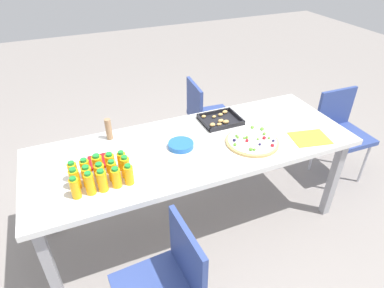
{
  "coord_description": "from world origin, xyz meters",
  "views": [
    {
      "loc": [
        -0.76,
        -1.76,
        2.05
      ],
      "look_at": [
        -0.02,
        -0.01,
        0.78
      ],
      "focal_mm": 30.91,
      "sensor_mm": 36.0,
      "label": 1
    }
  ],
  "objects": [
    {
      "name": "juice_bottle_12",
      "position": [
        -0.67,
        -0.07,
        0.83
      ],
      "size": [
        0.06,
        0.06,
        0.15
      ],
      "color": "#F9AB14",
      "rests_on": "party_table"
    },
    {
      "name": "ground_plane",
      "position": [
        0.0,
        0.0,
        0.0
      ],
      "size": [
        12.0,
        12.0,
        0.0
      ],
      "primitive_type": "plane",
      "color": "gray"
    },
    {
      "name": "juice_bottle_11",
      "position": [
        -0.74,
        -0.07,
        0.82
      ],
      "size": [
        0.06,
        0.06,
        0.14
      ],
      "color": "#FBAD14",
      "rests_on": "party_table"
    },
    {
      "name": "snack_tray",
      "position": [
        0.31,
        0.22,
        0.77
      ],
      "size": [
        0.3,
        0.25,
        0.04
      ],
      "color": "black",
      "rests_on": "party_table"
    },
    {
      "name": "chair_near_left",
      "position": [
        -0.48,
        -0.77,
        0.5
      ],
      "size": [
        0.42,
        0.42,
        0.83
      ],
      "rotation": [
        0.0,
        0.0,
        1.63
      ],
      "color": "#33478C",
      "rests_on": "ground_plane"
    },
    {
      "name": "juice_bottle_0",
      "position": [
        -0.82,
        -0.23,
        0.82
      ],
      "size": [
        0.05,
        0.05,
        0.14
      ],
      "color": "#FAAB14",
      "rests_on": "party_table"
    },
    {
      "name": "juice_bottle_7",
      "position": [
        -0.67,
        -0.15,
        0.82
      ],
      "size": [
        0.06,
        0.06,
        0.14
      ],
      "color": "#F8AB14",
      "rests_on": "party_table"
    },
    {
      "name": "juice_bottle_2",
      "position": [
        -0.67,
        -0.23,
        0.83
      ],
      "size": [
        0.06,
        0.06,
        0.15
      ],
      "color": "#FAAE14",
      "rests_on": "party_table"
    },
    {
      "name": "chair_far_right",
      "position": [
        0.46,
        0.8,
        0.5
      ],
      "size": [
        0.43,
        0.43,
        0.83
      ],
      "rotation": [
        0.0,
        0.0,
        -1.64
      ],
      "color": "#33478C",
      "rests_on": "ground_plane"
    },
    {
      "name": "juice_bottle_13",
      "position": [
        -0.59,
        -0.07,
        0.82
      ],
      "size": [
        0.06,
        0.06,
        0.14
      ],
      "color": "#F9AB14",
      "rests_on": "party_table"
    },
    {
      "name": "paper_folder",
      "position": [
        0.8,
        -0.25,
        0.76
      ],
      "size": [
        0.3,
        0.25,
        0.01
      ],
      "primitive_type": "cube",
      "rotation": [
        0.0,
        0.0,
        -0.2
      ],
      "color": "yellow",
      "rests_on": "party_table"
    },
    {
      "name": "juice_bottle_10",
      "position": [
        -0.81,
        -0.08,
        0.82
      ],
      "size": [
        0.05,
        0.05,
        0.14
      ],
      "color": "#F8AE14",
      "rests_on": "party_table"
    },
    {
      "name": "juice_bottle_9",
      "position": [
        -0.52,
        -0.16,
        0.83
      ],
      "size": [
        0.05,
        0.05,
        0.15
      ],
      "color": "#F8AC14",
      "rests_on": "party_table"
    },
    {
      "name": "napkin_stack",
      "position": [
        -0.64,
        0.05,
        0.76
      ],
      "size": [
        0.15,
        0.15,
        0.01
      ],
      "primitive_type": "cube",
      "color": "red",
      "rests_on": "party_table"
    },
    {
      "name": "juice_bottle_6",
      "position": [
        -0.74,
        -0.15,
        0.82
      ],
      "size": [
        0.06,
        0.06,
        0.14
      ],
      "color": "#FAAA14",
      "rests_on": "party_table"
    },
    {
      "name": "juice_bottle_3",
      "position": [
        -0.59,
        -0.23,
        0.82
      ],
      "size": [
        0.06,
        0.06,
        0.13
      ],
      "color": "#FAAF14",
      "rests_on": "party_table"
    },
    {
      "name": "party_table",
      "position": [
        0.0,
        0.0,
        0.69
      ],
      "size": [
        2.28,
        0.83,
        0.76
      ],
      "color": "silver",
      "rests_on": "ground_plane"
    },
    {
      "name": "plate_stack",
      "position": [
        -0.1,
        0.01,
        0.78
      ],
      "size": [
        0.18,
        0.18,
        0.03
      ],
      "color": "blue",
      "rests_on": "party_table"
    },
    {
      "name": "juice_bottle_5",
      "position": [
        -0.81,
        -0.15,
        0.82
      ],
      "size": [
        0.06,
        0.06,
        0.14
      ],
      "color": "#F9AF14",
      "rests_on": "party_table"
    },
    {
      "name": "chair_end",
      "position": [
        1.48,
        0.08,
        0.5
      ],
      "size": [
        0.41,
        0.41,
        0.83
      ],
      "rotation": [
        0.0,
        0.0,
        3.12
      ],
      "color": "#33478C",
      "rests_on": "ground_plane"
    },
    {
      "name": "cardboard_tube",
      "position": [
        -0.53,
        0.31,
        0.84
      ],
      "size": [
        0.04,
        0.04,
        0.16
      ],
      "primitive_type": "cylinder",
      "color": "#9E7A56",
      "rests_on": "party_table"
    },
    {
      "name": "fruit_pizza",
      "position": [
        0.38,
        -0.14,
        0.77
      ],
      "size": [
        0.37,
        0.37,
        0.05
      ],
      "color": "tan",
      "rests_on": "party_table"
    },
    {
      "name": "juice_bottle_1",
      "position": [
        -0.74,
        -0.23,
        0.83
      ],
      "size": [
        0.05,
        0.05,
        0.15
      ],
      "color": "#F9AD14",
      "rests_on": "party_table"
    },
    {
      "name": "juice_bottle_8",
      "position": [
        -0.6,
        -0.15,
        0.82
      ],
      "size": [
        0.05,
        0.05,
        0.14
      ],
      "color": "#F9AB14",
      "rests_on": "party_table"
    },
    {
      "name": "juice_bottle_14",
      "position": [
        -0.52,
        -0.08,
        0.82
      ],
      "size": [
        0.05,
        0.05,
        0.13
      ],
      "color": "#F8AC14",
      "rests_on": "party_table"
    },
    {
      "name": "juice_bottle_4",
      "position": [
        -0.52,
        -0.23,
        0.82
      ],
      "size": [
        0.06,
        0.06,
        0.14
      ],
      "color": "#F9AC14",
      "rests_on": "party_table"
    }
  ]
}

